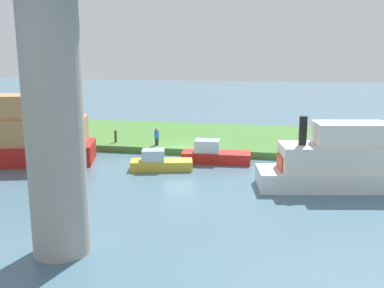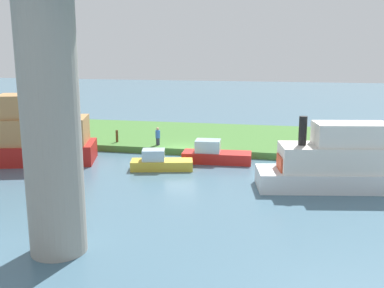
# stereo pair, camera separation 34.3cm
# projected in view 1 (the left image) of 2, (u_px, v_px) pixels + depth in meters

# --- Properties ---
(ground_plane) EXTENTS (160.00, 160.00, 0.00)m
(ground_plane) POSITION_uv_depth(u_px,v_px,m) (180.00, 155.00, 33.20)
(ground_plane) COLOR #476B7F
(grassy_bank) EXTENTS (80.00, 12.00, 0.50)m
(grassy_bank) POSITION_uv_depth(u_px,v_px,m) (195.00, 137.00, 38.91)
(grassy_bank) COLOR #427533
(grassy_bank) RESTS_ON ground
(bridge_pylon) EXTENTS (2.17, 2.17, 10.54)m
(bridge_pylon) POSITION_uv_depth(u_px,v_px,m) (54.00, 119.00, 16.33)
(bridge_pylon) COLOR #9E998E
(bridge_pylon) RESTS_ON ground
(person_on_bank) EXTENTS (0.44, 0.44, 1.39)m
(person_on_bank) POSITION_uv_depth(u_px,v_px,m) (157.00, 136.00, 34.30)
(person_on_bank) COLOR #2D334C
(person_on_bank) RESTS_ON grassy_bank
(mooring_post) EXTENTS (0.20, 0.20, 0.96)m
(mooring_post) POSITION_uv_depth(u_px,v_px,m) (116.00, 136.00, 35.40)
(mooring_post) COLOR brown
(mooring_post) RESTS_ON grassy_bank
(motorboat_red) EXTENTS (10.74, 6.16, 5.21)m
(motorboat_red) POSITION_uv_depth(u_px,v_px,m) (23.00, 136.00, 30.66)
(motorboat_red) COLOR red
(motorboat_red) RESTS_ON ground
(skiff_small) EXTENTS (4.85, 1.96, 1.59)m
(skiff_small) POSITION_uv_depth(u_px,v_px,m) (214.00, 154.00, 31.09)
(skiff_small) COLOR red
(skiff_small) RESTS_ON ground
(riverboat_paddlewheel) EXTENTS (8.46, 4.11, 4.14)m
(riverboat_paddlewheel) POSITION_uv_depth(u_px,v_px,m) (335.00, 162.00, 25.14)
(riverboat_paddlewheel) COLOR white
(riverboat_paddlewheel) RESTS_ON ground
(motorboat_white) EXTENTS (4.27, 2.33, 1.35)m
(motorboat_white) POSITION_uv_depth(u_px,v_px,m) (160.00, 162.00, 29.22)
(motorboat_white) COLOR gold
(motorboat_white) RESTS_ON ground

